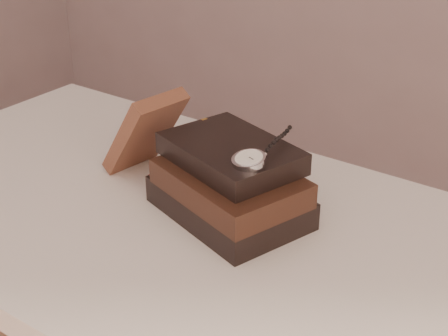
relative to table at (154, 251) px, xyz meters
The scene contains 5 objects.
table is the anchor object (origin of this frame).
book_stack 0.19m from the table, 18.40° to the left, with size 0.26×0.22×0.11m.
journal 0.19m from the table, 134.50° to the left, with size 0.02×0.10×0.16m, color #47261B.
pocket_watch 0.27m from the table, ahead, with size 0.06×0.15×0.02m.
eyeglasses 0.22m from the table, 63.83° to the left, with size 0.12×0.13×0.04m.
Camera 1 is at (0.62, -0.31, 1.27)m, focal length 53.65 mm.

